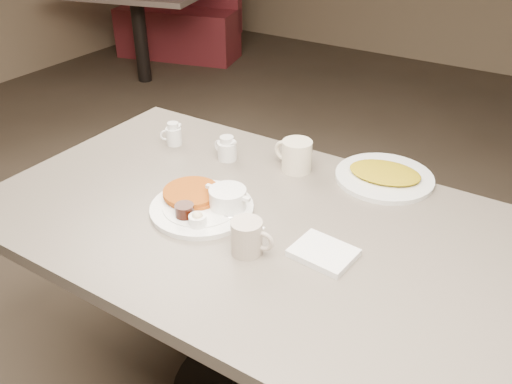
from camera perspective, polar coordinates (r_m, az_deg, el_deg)
The scene contains 9 objects.
diner_table at distance 1.56m, azimuth -0.40°, elevation -7.86°, with size 1.50×0.90×0.75m.
main_plate at distance 1.48m, azimuth -5.50°, elevation -1.15°, with size 0.35×0.29×0.07m.
coffee_mug_near at distance 1.30m, azimuth -0.92°, elevation -4.84°, with size 0.12×0.09×0.09m.
napkin at distance 1.32m, azimuth 7.28°, elevation -6.52°, with size 0.16×0.13×0.02m.
coffee_mug_far at distance 1.66m, azimuth 4.31°, elevation 3.94°, with size 0.14×0.11×0.10m.
creamer_left at distance 1.85m, azimuth -8.88°, elevation 6.14°, with size 0.07×0.07×0.08m.
creamer_right at distance 1.73m, azimuth -3.17°, elevation 4.66°, with size 0.10×0.08×0.08m.
hash_plate at distance 1.67m, azimuth 13.67°, elevation 1.73°, with size 0.34×0.34×0.04m.
booth_back_left at distance 5.22m, azimuth -8.68°, elevation 18.47°, with size 1.42×1.56×1.12m.
Camera 1 is at (0.65, -1.01, 1.57)m, focal length 37.14 mm.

